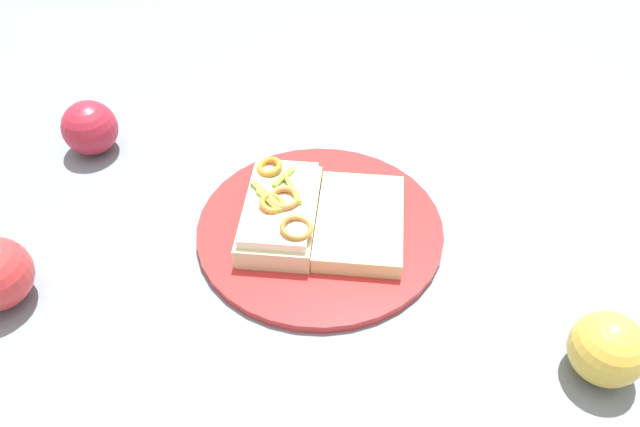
{
  "coord_description": "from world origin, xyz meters",
  "views": [
    {
      "loc": [
        0.3,
        0.42,
        0.54
      ],
      "look_at": [
        0.0,
        0.0,
        0.03
      ],
      "focal_mm": 35.28,
      "sensor_mm": 36.0,
      "label": 1
    }
  ],
  "objects_px": {
    "sandwich": "(280,211)",
    "bread_slice_side": "(360,222)",
    "plate": "(320,229)",
    "apple_1": "(607,349)",
    "apple_0": "(90,128)"
  },
  "relations": [
    {
      "from": "plate",
      "to": "sandwich",
      "type": "distance_m",
      "value": 0.05
    },
    {
      "from": "plate",
      "to": "bread_slice_side",
      "type": "xyz_separation_m",
      "value": [
        -0.04,
        0.03,
        0.02
      ]
    },
    {
      "from": "bread_slice_side",
      "to": "plate",
      "type": "bearing_deg",
      "value": 90.29
    },
    {
      "from": "plate",
      "to": "bread_slice_side",
      "type": "bearing_deg",
      "value": 138.95
    },
    {
      "from": "sandwich",
      "to": "bread_slice_side",
      "type": "bearing_deg",
      "value": -90.01
    },
    {
      "from": "plate",
      "to": "apple_1",
      "type": "distance_m",
      "value": 0.33
    },
    {
      "from": "plate",
      "to": "apple_1",
      "type": "relative_size",
      "value": 4.03
    },
    {
      "from": "sandwich",
      "to": "apple_0",
      "type": "bearing_deg",
      "value": 65.17
    },
    {
      "from": "sandwich",
      "to": "bread_slice_side",
      "type": "height_order",
      "value": "sandwich"
    },
    {
      "from": "plate",
      "to": "bread_slice_side",
      "type": "relative_size",
      "value": 1.98
    },
    {
      "from": "apple_1",
      "to": "apple_0",
      "type": "bearing_deg",
      "value": -66.35
    },
    {
      "from": "sandwich",
      "to": "bread_slice_side",
      "type": "xyz_separation_m",
      "value": [
        -0.07,
        0.06,
        -0.01
      ]
    },
    {
      "from": "bread_slice_side",
      "to": "apple_0",
      "type": "height_order",
      "value": "apple_0"
    },
    {
      "from": "plate",
      "to": "apple_0",
      "type": "relative_size",
      "value": 3.96
    },
    {
      "from": "sandwich",
      "to": "apple_1",
      "type": "relative_size",
      "value": 2.35
    }
  ]
}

